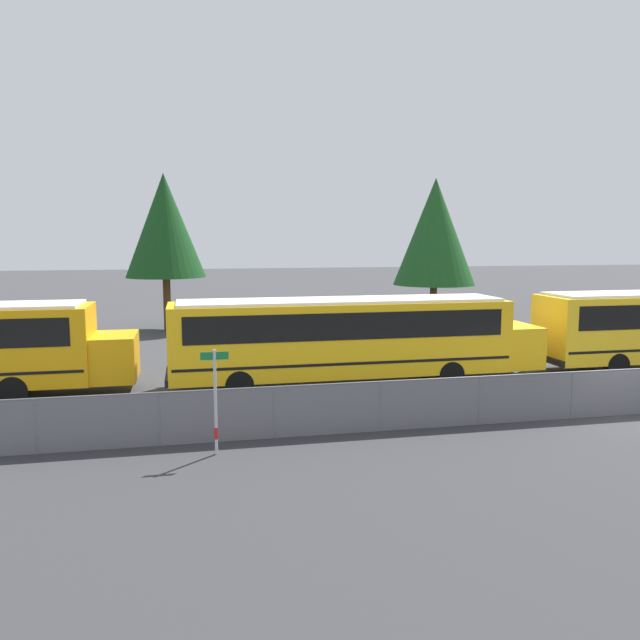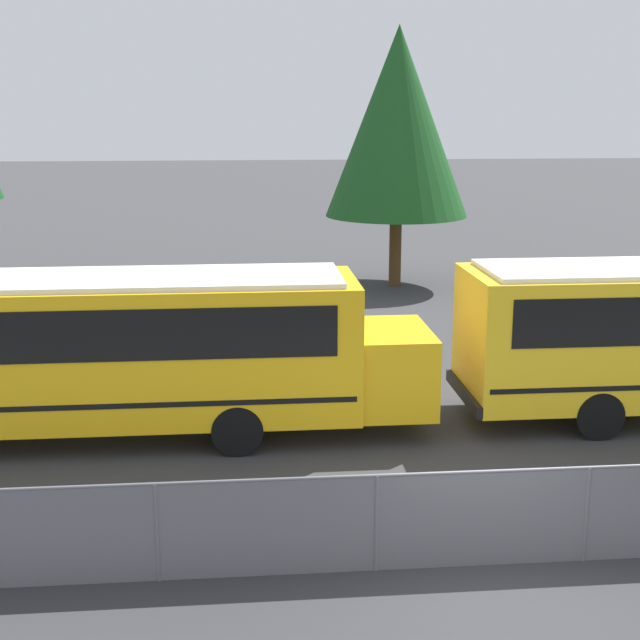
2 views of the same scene
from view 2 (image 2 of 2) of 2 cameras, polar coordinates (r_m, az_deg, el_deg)
ground_plane at (r=13.41m, az=10.21°, el=-15.19°), size 200.00×200.00×0.00m
fence at (r=13.07m, az=10.35°, el=-12.31°), size 100.04×0.07×1.46m
school_bus_2 at (r=17.94m, az=-16.86°, el=-1.52°), size 14.07×2.63×3.24m
tree_1 at (r=32.20m, az=5.00°, el=12.49°), size 5.08×5.08×9.17m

